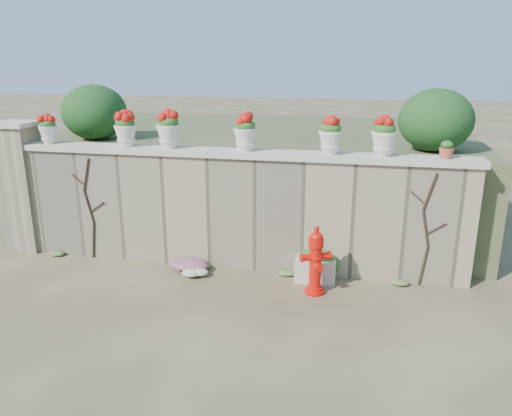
% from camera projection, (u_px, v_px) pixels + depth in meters
% --- Properties ---
extents(ground, '(80.00, 80.00, 0.00)m').
position_uv_depth(ground, '(205.00, 311.00, 7.41)').
color(ground, '#4B3F25').
rests_on(ground, ground).
extents(stone_wall, '(8.00, 0.40, 2.00)m').
position_uv_depth(stone_wall, '(234.00, 212.00, 8.80)').
color(stone_wall, gray).
rests_on(stone_wall, ground).
extents(wall_cap, '(8.10, 0.52, 0.10)m').
position_uv_depth(wall_cap, '(233.00, 153.00, 8.50)').
color(wall_cap, beige).
rests_on(wall_cap, stone_wall).
extents(gate_pillar, '(0.72, 0.72, 2.48)m').
position_uv_depth(gate_pillar, '(24.00, 186.00, 9.53)').
color(gate_pillar, gray).
rests_on(gate_pillar, ground).
extents(raised_fill, '(9.00, 6.00, 2.00)m').
position_uv_depth(raised_fill, '(267.00, 172.00, 11.80)').
color(raised_fill, '#384C23').
rests_on(raised_fill, ground).
extents(back_shrub_left, '(1.30, 1.30, 1.10)m').
position_uv_depth(back_shrub_left, '(94.00, 112.00, 10.10)').
color(back_shrub_left, '#143814').
rests_on(back_shrub_left, raised_fill).
extents(back_shrub_right, '(1.30, 1.30, 1.10)m').
position_uv_depth(back_shrub_right, '(436.00, 120.00, 8.81)').
color(back_shrub_right, '#143814').
rests_on(back_shrub_right, raised_fill).
extents(vine_left, '(0.60, 0.04, 1.91)m').
position_uv_depth(vine_left, '(89.00, 207.00, 9.12)').
color(vine_left, black).
rests_on(vine_left, ground).
extents(vine_right, '(0.60, 0.04, 1.91)m').
position_uv_depth(vine_right, '(426.00, 229.00, 7.97)').
color(vine_right, black).
rests_on(vine_right, ground).
extents(fire_hydrant, '(0.48, 0.34, 1.12)m').
position_uv_depth(fire_hydrant, '(316.00, 260.00, 7.83)').
color(fire_hydrant, red).
rests_on(fire_hydrant, ground).
extents(planter_box, '(0.68, 0.40, 0.56)m').
position_uv_depth(planter_box, '(315.00, 266.00, 8.36)').
color(planter_box, beige).
rests_on(planter_box, ground).
extents(green_shrub, '(0.62, 0.56, 0.59)m').
position_uv_depth(green_shrub, '(323.00, 264.00, 8.37)').
color(green_shrub, '#1E5119').
rests_on(green_shrub, ground).
extents(magenta_clump, '(0.98, 0.65, 0.26)m').
position_uv_depth(magenta_clump, '(189.00, 263.00, 8.83)').
color(magenta_clump, '#C2268F').
rests_on(magenta_clump, ground).
extents(white_flowers, '(0.52, 0.41, 0.19)m').
position_uv_depth(white_flowers, '(197.00, 272.00, 8.54)').
color(white_flowers, white).
rests_on(white_flowers, ground).
extents(urn_pot_0, '(0.33, 0.33, 0.52)m').
position_uv_depth(urn_pot_0, '(48.00, 129.00, 9.08)').
color(urn_pot_0, beige).
rests_on(urn_pot_0, wall_cap).
extents(urn_pot_1, '(0.39, 0.39, 0.61)m').
position_uv_depth(urn_pot_1, '(125.00, 129.00, 8.77)').
color(urn_pot_1, beige).
rests_on(urn_pot_1, wall_cap).
extents(urn_pot_2, '(0.41, 0.41, 0.65)m').
position_uv_depth(urn_pot_2, '(169.00, 130.00, 8.61)').
color(urn_pot_2, beige).
rests_on(urn_pot_2, wall_cap).
extents(urn_pot_3, '(0.39, 0.39, 0.62)m').
position_uv_depth(urn_pot_3, '(245.00, 133.00, 8.35)').
color(urn_pot_3, beige).
rests_on(urn_pot_3, wall_cap).
extents(urn_pot_4, '(0.39, 0.39, 0.61)m').
position_uv_depth(urn_pot_4, '(330.00, 136.00, 8.08)').
color(urn_pot_4, beige).
rests_on(urn_pot_4, wall_cap).
extents(urn_pot_5, '(0.40, 0.40, 0.63)m').
position_uv_depth(urn_pot_5, '(384.00, 137.00, 7.91)').
color(urn_pot_5, beige).
rests_on(urn_pot_5, wall_cap).
extents(terracotta_pot, '(0.23, 0.23, 0.27)m').
position_uv_depth(terracotta_pot, '(446.00, 150.00, 7.78)').
color(terracotta_pot, '#AE4B35').
rests_on(terracotta_pot, wall_cap).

